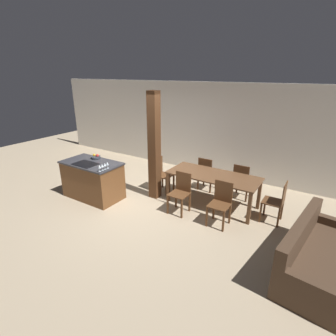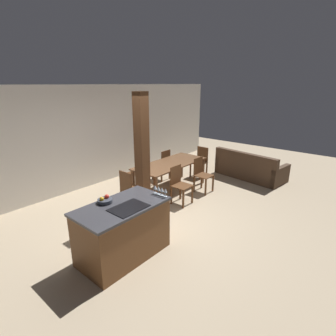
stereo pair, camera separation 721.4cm
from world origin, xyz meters
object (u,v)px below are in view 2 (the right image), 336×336
at_px(dining_chair_far_right, 163,164).
at_px(couch, 249,169).
at_px(wine_glass_far, 158,189).
at_px(dining_chair_near_left, 180,184).
at_px(timber_post, 142,156).
at_px(dining_chair_foot_end, 200,161).
at_px(kitchen_island, 123,231).
at_px(wine_glass_middle, 162,190).
at_px(dining_chair_far_left, 140,172).
at_px(dining_chair_near_right, 202,174).
at_px(fruit_bowl, 105,200).
at_px(wine_glass_end, 155,187).
at_px(dining_table, 170,166).
at_px(wine_glass_near, 165,191).
at_px(dining_chair_head_end, 130,189).

relative_size(dining_chair_far_right, couch, 0.43).
height_order(wine_glass_far, dining_chair_near_left, wine_glass_far).
bearing_deg(timber_post, dining_chair_foot_end, 7.77).
relative_size(couch, timber_post, 0.81).
height_order(kitchen_island, dining_chair_near_left, kitchen_island).
distance_m(wine_glass_middle, timber_post, 1.29).
relative_size(dining_chair_far_left, dining_chair_far_right, 1.00).
distance_m(dining_chair_near_left, dining_chair_foot_end, 2.00).
distance_m(wine_glass_middle, dining_chair_foot_end, 3.75).
bearing_deg(wine_glass_middle, dining_chair_near_right, 18.08).
bearing_deg(timber_post, dining_chair_near_right, -9.05).
relative_size(fruit_bowl, dining_chair_near_left, 0.26).
bearing_deg(kitchen_island, wine_glass_end, -8.90).
bearing_deg(wine_glass_middle, dining_chair_foot_end, 23.43).
bearing_deg(dining_chair_foot_end, dining_chair_far_left, -109.67).
bearing_deg(dining_chair_foot_end, dining_chair_far_right, -125.46).
relative_size(wine_glass_end, dining_chair_near_right, 0.16).
bearing_deg(dining_table, couch, -27.45).
distance_m(wine_glass_far, dining_chair_far_right, 3.27).
xyz_separation_m(wine_glass_far, timber_post, (0.62, 1.02, 0.26)).
xyz_separation_m(wine_glass_near, wine_glass_end, (0.00, 0.23, 0.00)).
xyz_separation_m(wine_glass_near, wine_glass_far, (0.00, 0.16, 0.00)).
height_order(wine_glass_near, couch, wine_glass_near).
bearing_deg(wine_glass_far, dining_chair_near_left, 25.46).
height_order(dining_table, dining_chair_foot_end, dining_chair_foot_end).
distance_m(wine_glass_end, timber_post, 1.16).
xyz_separation_m(dining_chair_far_right, dining_chair_foot_end, (0.95, -0.67, 0.00)).
relative_size(wine_glass_middle, dining_table, 0.07).
distance_m(wine_glass_middle, dining_chair_far_left, 2.69).
relative_size(kitchen_island, dining_chair_near_left, 1.62).
bearing_deg(dining_chair_far_right, dining_table, 55.14).
relative_size(kitchen_island, timber_post, 0.57).
relative_size(wine_glass_far, dining_chair_head_end, 0.16).
bearing_deg(fruit_bowl, dining_chair_far_right, 26.69).
height_order(fruit_bowl, dining_chair_foot_end, fruit_bowl).
relative_size(kitchen_island, dining_chair_far_right, 1.62).
height_order(wine_glass_near, dining_chair_foot_end, wine_glass_near).
distance_m(wine_glass_end, dining_chair_head_end, 1.55).
relative_size(dining_chair_near_left, dining_chair_foot_end, 1.00).
height_order(wine_glass_middle, dining_chair_near_left, wine_glass_middle).
bearing_deg(wine_glass_near, wine_glass_far, 90.00).
bearing_deg(wine_glass_far, dining_chair_near_right, 16.42).
bearing_deg(dining_chair_far_right, fruit_bowl, 26.69).
distance_m(kitchen_island, dining_chair_far_right, 3.65).
xyz_separation_m(dining_table, dining_chair_near_left, (-0.47, -0.67, -0.18)).
distance_m(fruit_bowl, timber_post, 1.54).
distance_m(dining_chair_near_right, dining_chair_far_right, 1.35).
distance_m(fruit_bowl, dining_chair_head_end, 1.73).
distance_m(kitchen_island, timber_post, 1.74).
distance_m(dining_table, couch, 2.62).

